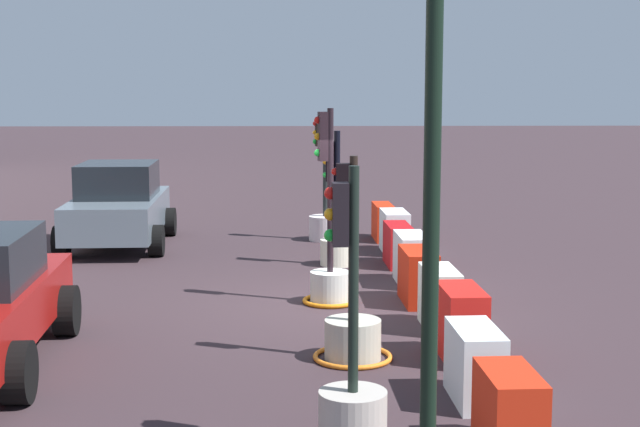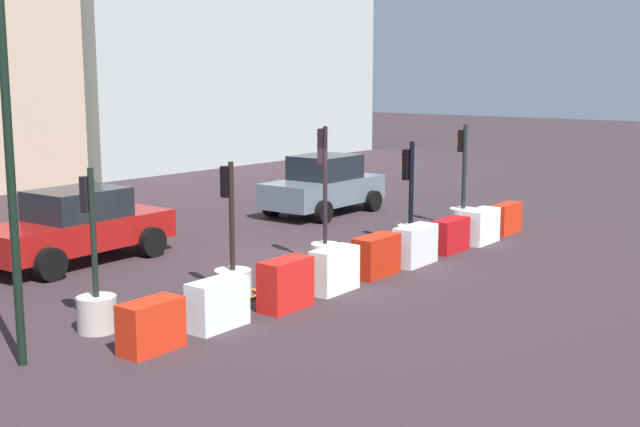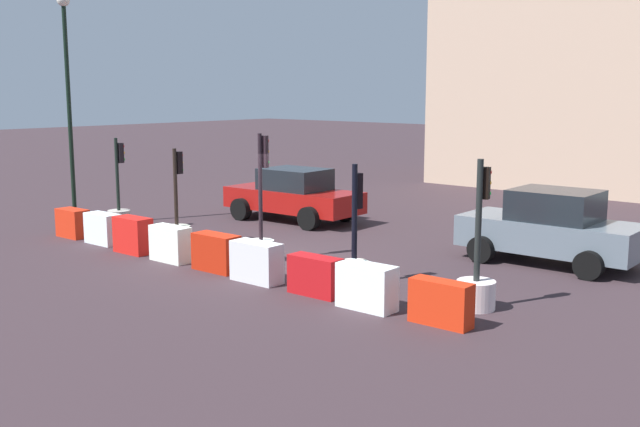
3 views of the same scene
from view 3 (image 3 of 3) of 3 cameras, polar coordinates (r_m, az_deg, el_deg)
name	(u,v)px [view 3 (image 3 of 3)]	position (r m, az deg, el deg)	size (l,w,h in m)	color
ground_plane	(255,261)	(17.52, -4.97, -3.64)	(120.00, 120.00, 0.00)	#35272C
traffic_light_0	(119,212)	(21.94, -15.05, 0.09)	(0.63, 0.63, 2.62)	#B0A89F
traffic_light_1	(177,231)	(19.57, -10.83, -1.29)	(0.98, 0.98, 2.48)	#B6B5A2
traffic_light_2	(261,240)	(17.47, -4.49, -2.01)	(0.85, 0.85, 2.97)	silver
traffic_light_3	(354,259)	(15.34, 2.64, -3.46)	(0.61, 0.61, 2.48)	beige
traffic_light_4	(477,282)	(13.94, 11.85, -5.10)	(0.71, 0.71, 2.74)	silver
construction_barrier_0	(73,223)	(21.28, -18.32, -0.70)	(0.98, 0.50, 0.77)	red
construction_barrier_1	(103,229)	(20.13, -16.22, -1.11)	(1.05, 0.50, 0.80)	white
construction_barrier_2	(133,235)	(18.81, -14.06, -1.61)	(1.03, 0.51, 0.88)	red
construction_barrier_3	(170,244)	(17.70, -11.33, -2.28)	(1.06, 0.47, 0.83)	white
construction_barrier_4	(216,253)	(16.62, -7.92, -2.97)	(1.15, 0.51, 0.82)	#B21F0C
construction_barrier_5	(257,262)	(15.59, -4.85, -3.70)	(1.15, 0.51, 0.84)	silver
construction_barrier_6	(315,276)	(14.56, -0.35, -4.77)	(1.13, 0.46, 0.77)	#B21114
construction_barrier_7	(367,287)	(13.68, 3.59, -5.59)	(1.12, 0.51, 0.83)	white
construction_barrier_8	(441,303)	(12.92, 9.20, -6.74)	(1.10, 0.41, 0.77)	red
car_red_compact	(294,195)	(22.65, -2.02, 1.42)	(4.40, 2.24, 1.60)	maroon
car_grey_saloon	(551,228)	(17.86, 17.21, -1.06)	(4.07, 2.20, 1.71)	slate
building_main_facade	(580,55)	(33.04, 19.19, 11.34)	(10.51, 7.56, 10.63)	tan
street_lamp_post	(68,80)	(22.77, -18.68, 9.65)	(0.36, 0.36, 6.60)	black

